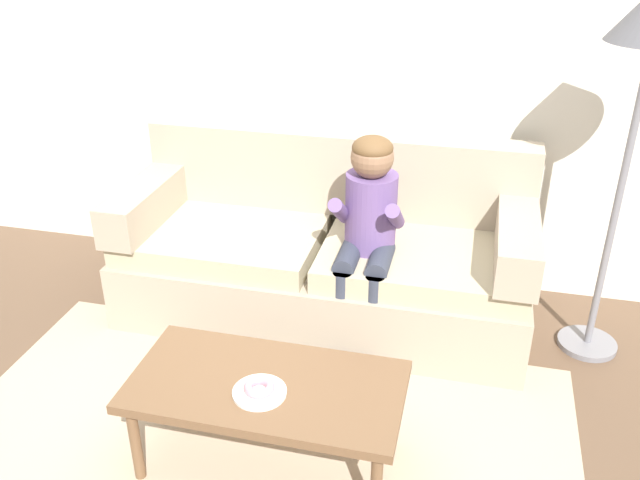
% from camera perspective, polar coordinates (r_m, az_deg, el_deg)
% --- Properties ---
extents(ground, '(10.00, 10.00, 0.00)m').
position_cam_1_polar(ground, '(3.28, -3.81, -13.50)').
color(ground, brown).
extents(wall_back, '(8.00, 0.10, 2.80)m').
position_cam_1_polar(wall_back, '(3.91, 1.82, 16.35)').
color(wall_back, silver).
rests_on(wall_back, ground).
extents(area_rug, '(2.72, 1.63, 0.01)m').
position_cam_1_polar(area_rug, '(3.10, -5.23, -16.32)').
color(area_rug, tan).
rests_on(area_rug, ground).
extents(couch, '(2.18, 0.90, 0.96)m').
position_cam_1_polar(couch, '(3.75, 0.45, -1.32)').
color(couch, tan).
rests_on(couch, ground).
extents(coffee_table, '(1.08, 0.55, 0.42)m').
position_cam_1_polar(coffee_table, '(2.77, -4.49, -12.48)').
color(coffee_table, brown).
rests_on(coffee_table, ground).
extents(person_child, '(0.34, 0.58, 1.10)m').
position_cam_1_polar(person_child, '(3.38, 4.03, 1.39)').
color(person_child, '#664C84').
rests_on(person_child, ground).
extents(plate, '(0.21, 0.21, 0.01)m').
position_cam_1_polar(plate, '(2.69, -5.08, -12.58)').
color(plate, white).
rests_on(plate, coffee_table).
extents(donut, '(0.13, 0.13, 0.04)m').
position_cam_1_polar(donut, '(2.67, -5.10, -12.17)').
color(donut, pink).
rests_on(donut, plate).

